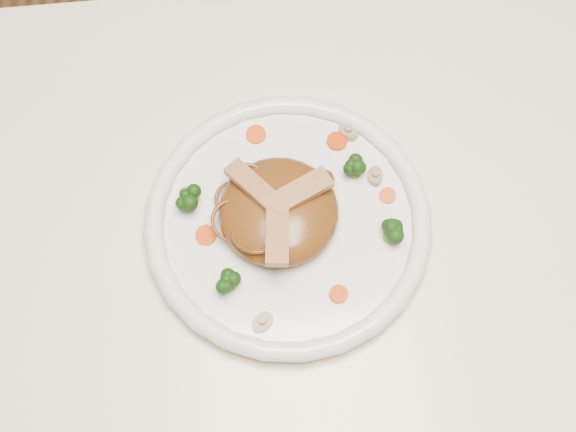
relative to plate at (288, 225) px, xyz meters
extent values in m
plane|color=#57331E|center=(0.06, -0.08, -0.76)|extent=(4.00, 4.00, 0.00)
cube|color=white|center=(0.06, -0.08, -0.03)|extent=(1.20, 0.80, 0.04)
cylinder|color=white|center=(0.00, 0.00, 0.00)|extent=(0.34, 0.34, 0.02)
ellipsoid|color=brown|center=(-0.01, 0.00, 0.03)|extent=(0.14, 0.14, 0.04)
cube|color=#AC7951|center=(0.01, 0.01, 0.05)|extent=(0.07, 0.05, 0.01)
cube|color=#AC7951|center=(-0.03, 0.03, 0.05)|extent=(0.05, 0.06, 0.01)
cube|color=#AC7951|center=(-0.01, -0.03, 0.05)|extent=(0.03, 0.07, 0.01)
cylinder|color=#E93808|center=(0.06, 0.09, 0.01)|extent=(0.03, 0.03, 0.00)
cylinder|color=#E93808|center=(-0.08, -0.01, 0.01)|extent=(0.02, 0.02, 0.00)
cylinder|color=#E93808|center=(0.11, 0.02, 0.01)|extent=(0.02, 0.02, 0.00)
cylinder|color=#E93808|center=(-0.02, 0.10, 0.01)|extent=(0.02, 0.02, 0.00)
cylinder|color=#E93808|center=(0.04, -0.08, 0.01)|extent=(0.02, 0.02, 0.00)
cylinder|color=tan|center=(-0.04, -0.10, 0.01)|extent=(0.03, 0.03, 0.01)
cylinder|color=tan|center=(0.10, 0.04, 0.01)|extent=(0.02, 0.02, 0.01)
cylinder|color=tan|center=(-0.10, 0.04, 0.01)|extent=(0.03, 0.03, 0.01)
cylinder|color=tan|center=(0.07, 0.10, 0.01)|extent=(0.03, 0.03, 0.01)
camera|label=1|loc=(-0.03, -0.31, 0.72)|focal=47.69mm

